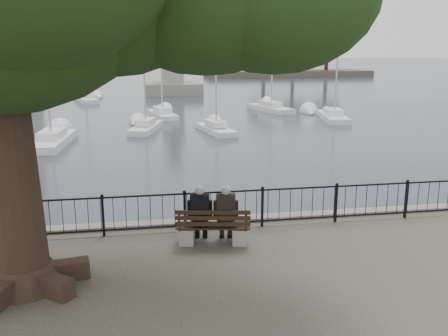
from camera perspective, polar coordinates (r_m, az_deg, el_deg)
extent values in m
cube|color=slate|center=(13.52, -0.36, -8.17)|extent=(200.00, 0.40, 1.20)
plane|color=#212731|center=(112.53, -8.79, 10.86)|extent=(260.00, 260.00, 0.00)
cube|color=black|center=(12.57, 0.00, -2.75)|extent=(22.00, 0.04, 0.04)
cube|color=black|center=(12.83, 0.00, -6.30)|extent=(22.00, 0.04, 0.04)
cube|color=gray|center=(11.94, -4.28, -7.68)|extent=(0.41, 0.49, 0.39)
cube|color=gray|center=(11.90, 1.79, -7.71)|extent=(0.41, 0.49, 0.39)
cube|color=black|center=(11.82, -1.26, -6.64)|extent=(1.79, 0.78, 0.04)
cube|color=black|center=(11.48, -1.30, -5.74)|extent=(1.71, 0.34, 0.39)
cube|color=black|center=(11.80, -2.74, -6.09)|extent=(0.39, 0.35, 0.23)
cube|color=black|center=(11.58, -2.79, -4.56)|extent=(0.46, 0.30, 0.58)
sphere|color=tan|center=(11.50, -2.80, -2.59)|extent=(0.22, 0.22, 0.22)
ellipsoid|color=#A19F9F|center=(11.46, -2.81, -2.46)|extent=(0.23, 0.23, 0.20)
cube|color=black|center=(12.18, -2.65, -7.11)|extent=(0.38, 0.47, 0.43)
cube|color=black|center=(11.78, 0.21, -6.10)|extent=(0.39, 0.35, 0.23)
cube|color=black|center=(11.56, 0.21, -4.58)|extent=(0.46, 0.30, 0.58)
sphere|color=tan|center=(11.48, 0.21, -2.60)|extent=(0.22, 0.22, 0.22)
ellipsoid|color=#A19F9F|center=(11.45, 0.21, -2.47)|extent=(0.23, 0.23, 0.20)
cube|color=black|center=(12.16, 0.21, -7.12)|extent=(0.38, 0.47, 0.43)
cone|color=black|center=(10.67, -21.88, -11.17)|extent=(1.62, 1.62, 0.48)
cone|color=black|center=(9.90, -23.24, 2.74)|extent=(1.05, 1.05, 5.71)
cube|color=slate|center=(73.31, -22.53, 8.93)|extent=(9.87, 9.87, 1.40)
cube|color=slate|center=(59.71, -5.85, 9.01)|extent=(6.43, 6.43, 1.40)
cube|color=gray|center=(59.55, -5.92, 11.55)|extent=(2.36, 2.78, 4.28)
cube|color=slate|center=(59.51, -5.97, 13.75)|extent=(2.78, 3.20, 0.30)
cube|color=gray|center=(59.83, -6.02, 14.61)|extent=(1.39, 2.36, 1.50)
cube|color=gray|center=(58.78, -5.96, 15.36)|extent=(1.61, 1.07, 1.71)
sphere|color=gray|center=(58.40, -5.96, 16.53)|extent=(1.82, 1.82, 1.82)
cube|color=silver|center=(30.35, -18.98, 2.72)|extent=(2.13, 6.08, 0.66)
cube|color=silver|center=(30.27, -19.05, 3.65)|extent=(1.41, 2.52, 0.50)
cylinder|color=#B4B4B7|center=(29.53, -20.01, 14.04)|extent=(0.13, 0.13, 11.36)
cube|color=silver|center=(33.93, -8.90, 4.41)|extent=(2.51, 5.04, 0.54)
cube|color=silver|center=(33.85, -8.94, 5.25)|extent=(1.45, 2.16, 0.40)
cylinder|color=#B4B4B7|center=(33.22, -9.21, 12.66)|extent=(0.11, 0.11, 9.15)
cube|color=silver|center=(32.82, -0.96, 4.26)|extent=(2.23, 4.77, 0.51)
cube|color=silver|center=(32.74, -0.97, 5.12)|extent=(1.32, 2.03, 0.38)
cylinder|color=#B4B4B7|center=(32.11, -0.93, 12.65)|extent=(0.10, 0.10, 8.98)
cube|color=silver|center=(39.41, 12.32, 5.56)|extent=(2.65, 5.98, 0.64)
cube|color=silver|center=(39.34, 12.36, 6.28)|extent=(1.60, 2.53, 0.48)
cylinder|color=#B4B4B7|center=(38.74, 12.87, 12.42)|extent=(0.13, 0.13, 8.85)
cube|color=silver|center=(40.21, -7.05, 5.94)|extent=(2.35, 5.17, 0.55)
cube|color=silver|center=(40.14, -7.08, 6.64)|extent=(1.40, 2.20, 0.42)
cylinder|color=#B4B4B7|center=(39.57, -7.24, 12.62)|extent=(0.11, 0.11, 8.78)
cube|color=silver|center=(43.94, 5.31, 6.65)|extent=(3.14, 5.75, 0.62)
cube|color=silver|center=(43.88, 5.32, 7.30)|extent=(1.76, 2.49, 0.46)
cylinder|color=#B4B4B7|center=(43.31, 5.59, 14.04)|extent=(0.12, 0.12, 10.72)
cube|color=silver|center=(52.94, -15.47, 7.43)|extent=(3.07, 5.73, 0.61)
cube|color=silver|center=(52.89, -15.51, 7.97)|extent=(1.73, 2.48, 0.46)
cylinder|color=#B4B4B7|center=(52.36, -16.00, 14.86)|extent=(0.12, 0.12, 13.10)
cube|color=#3F3A30|center=(93.51, 7.26, 10.64)|extent=(30.00, 8.00, 1.20)
cylinder|color=black|center=(90.14, 4.57, 12.18)|extent=(0.70, 0.70, 4.00)
ellipsoid|color=black|center=(90.12, 4.62, 14.73)|extent=(5.20, 5.20, 4.16)
cylinder|color=black|center=(93.70, 7.91, 12.16)|extent=(0.70, 0.70, 4.00)
ellipsoid|color=black|center=(93.67, 7.99, 14.61)|extent=(5.20, 5.20, 4.16)
cylinder|color=black|center=(94.73, 11.63, 12.03)|extent=(0.70, 0.70, 4.00)
ellipsoid|color=black|center=(94.71, 11.75, 14.45)|extent=(5.20, 5.20, 4.16)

